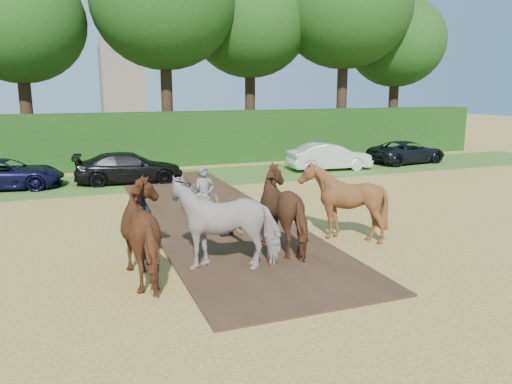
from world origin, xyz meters
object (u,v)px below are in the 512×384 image
Objects in this scene: spectator_far at (141,222)px; parked_cars at (118,168)px; plough_team at (257,214)px; church at (118,7)px.

parked_cars is at bearing -29.23° from spectator_far.
plough_team is 54.34m from church.
plough_team is at bearing -134.19° from spectator_far.
plough_team is at bearing -78.65° from parked_cars.
parked_cars is at bearing 101.35° from plough_team.
spectator_far is at bearing 162.40° from plough_team.
spectator_far is at bearing -92.64° from parked_cars.
plough_team is 11.97m from parked_cars.
plough_team is 0.21× the size of parked_cars.
church is (4.85, 41.06, 13.03)m from parked_cars.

